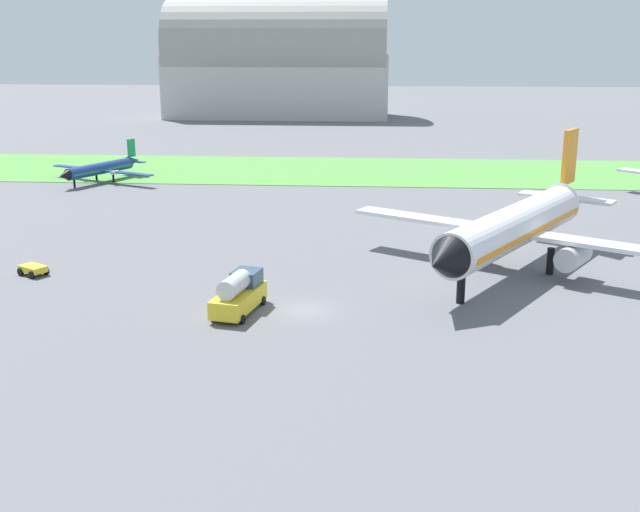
{
  "coord_description": "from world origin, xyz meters",
  "views": [
    {
      "loc": [
        5.74,
        -58.67,
        20.89
      ],
      "look_at": [
        0.87,
        5.39,
        3.0
      ],
      "focal_mm": 44.17,
      "sensor_mm": 36.0,
      "label": 1
    }
  ],
  "objects": [
    {
      "name": "baggage_cart_near_gate",
      "position": [
        -25.49,
        7.67,
        0.57
      ],
      "size": [
        2.94,
        2.73,
        0.9
      ],
      "rotation": [
        0.0,
        0.0,
        2.6
      ],
      "color": "yellow",
      "rests_on": "ground_plane"
    },
    {
      "name": "fuel_truck_by_runway",
      "position": [
        -5.04,
        -0.78,
        1.58
      ],
      "size": [
        3.68,
        6.85,
        3.29
      ],
      "rotation": [
        0.0,
        0.0,
        1.36
      ],
      "color": "yellow",
      "rests_on": "ground_plane"
    },
    {
      "name": "airplane_midfield_jet",
      "position": [
        18.33,
        12.26,
        4.28
      ],
      "size": [
        29.93,
        29.94,
        11.88
      ],
      "rotation": [
        0.0,
        0.0,
        4.17
      ],
      "color": "white",
      "rests_on": "ground_plane"
    },
    {
      "name": "hangar_distant",
      "position": [
        -21.95,
        156.37,
        14.55
      ],
      "size": [
        59.01,
        24.25,
        30.66
      ],
      "color": "#BCB7B2",
      "rests_on": "ground_plane"
    },
    {
      "name": "airplane_taxiing_turboprop",
      "position": [
        -35.56,
        54.84,
        2.1
      ],
      "size": [
        17.81,
        15.47,
        5.73
      ],
      "rotation": [
        0.0,
        0.0,
        4.28
      ],
      "color": "navy",
      "rests_on": "ground_plane"
    },
    {
      "name": "grass_taxiway_strip",
      "position": [
        0.0,
        67.83,
        0.04
      ],
      "size": [
        360.0,
        28.0,
        0.08
      ],
      "primitive_type": "cube",
      "color": "#549342",
      "rests_on": "ground_plane"
    },
    {
      "name": "ground_plane",
      "position": [
        0.0,
        0.0,
        0.0
      ],
      "size": [
        600.0,
        600.0,
        0.0
      ],
      "primitive_type": "plane",
      "color": "slate"
    }
  ]
}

